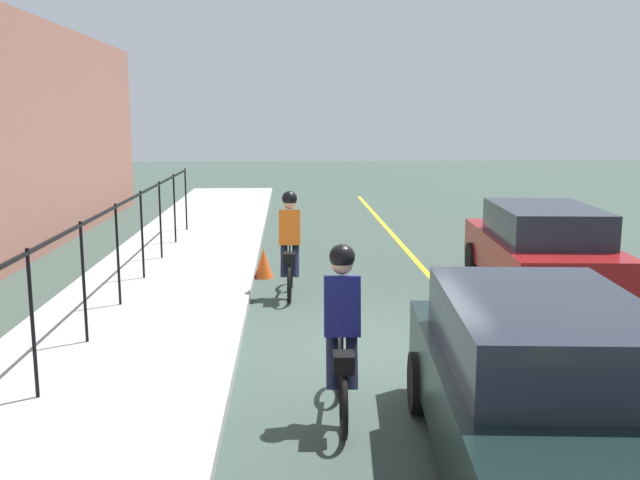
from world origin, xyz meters
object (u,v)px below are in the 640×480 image
cyclist_follow (342,334)px  parked_sedan_rear (544,391)px  cyclist_lead (290,244)px  patrol_sedan (541,249)px  traffic_cone_near (264,263)px

cyclist_follow → parked_sedan_rear: bearing=-129.2°
cyclist_lead → patrol_sedan: (-0.13, -4.33, -0.09)m
cyclist_lead → parked_sedan_rear: bearing=-160.2°
parked_sedan_rear → traffic_cone_near: (7.80, 2.59, -0.54)m
traffic_cone_near → parked_sedan_rear: bearing=-161.6°
cyclist_lead → parked_sedan_rear: (-6.37, -2.09, -0.09)m
parked_sedan_rear → traffic_cone_near: bearing=-157.3°
traffic_cone_near → cyclist_follow: bearing=-171.0°
cyclist_lead → cyclist_follow: size_ratio=1.00×
patrol_sedan → cyclist_follow: bearing=146.1°
patrol_sedan → parked_sedan_rear: (-6.24, 2.24, 0.00)m
cyclist_lead → patrol_sedan: 4.33m
parked_sedan_rear → patrol_sedan: bearing=164.6°
cyclist_follow → parked_sedan_rear: (-1.37, -1.58, -0.09)m
cyclist_follow → traffic_cone_near: 6.54m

